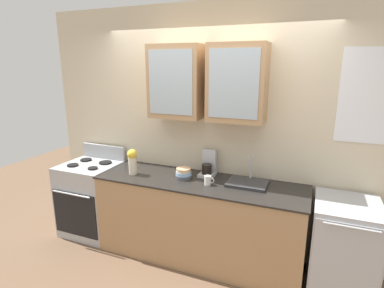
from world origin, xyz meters
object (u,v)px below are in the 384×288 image
bowl_stack (184,173)px  vase (132,161)px  sink_faucet (248,182)px  dishwasher (343,248)px  coffee_maker (208,166)px  cup_near_sink (208,180)px  stove_range (92,198)px

bowl_stack → vase: (-0.59, -0.09, 0.10)m
vase → sink_faucet: bearing=8.0°
bowl_stack → vase: size_ratio=0.62×
vase → dishwasher: vase is taller
bowl_stack → dishwasher: bowl_stack is taller
sink_faucet → coffee_maker: coffee_maker is taller
bowl_stack → cup_near_sink: bearing=-14.2°
dishwasher → stove_range: bearing=179.9°
stove_range → sink_faucet: sink_faucet is taller
vase → coffee_maker: size_ratio=1.00×
stove_range → coffee_maker: 1.60m
stove_range → cup_near_sink: 1.66m
bowl_stack → coffee_maker: size_ratio=0.62×
sink_faucet → bowl_stack: sink_faucet is taller
stove_range → dishwasher: stove_range is taller
cup_near_sink → vase: bearing=-179.0°
stove_range → vase: vase is taller
stove_range → sink_faucet: size_ratio=2.70×
cup_near_sink → dishwasher: bearing=2.7°
sink_faucet → dishwasher: bearing=-6.3°
cup_near_sink → dishwasher: (1.31, 0.06, -0.50)m
sink_faucet → vase: bearing=-172.0°
stove_range → bowl_stack: 1.37m
bowl_stack → coffee_maker: (0.21, 0.20, 0.05)m
bowl_stack → vase: 0.60m
stove_range → sink_faucet: (1.96, 0.10, 0.47)m
coffee_maker → cup_near_sink: bearing=-71.3°
sink_faucet → cup_near_sink: sink_faucet is taller
stove_range → bowl_stack: bearing=0.5°
sink_faucet → coffee_maker: bearing=166.3°
dishwasher → coffee_maker: (-1.41, 0.22, 0.56)m
cup_near_sink → coffee_maker: coffee_maker is taller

